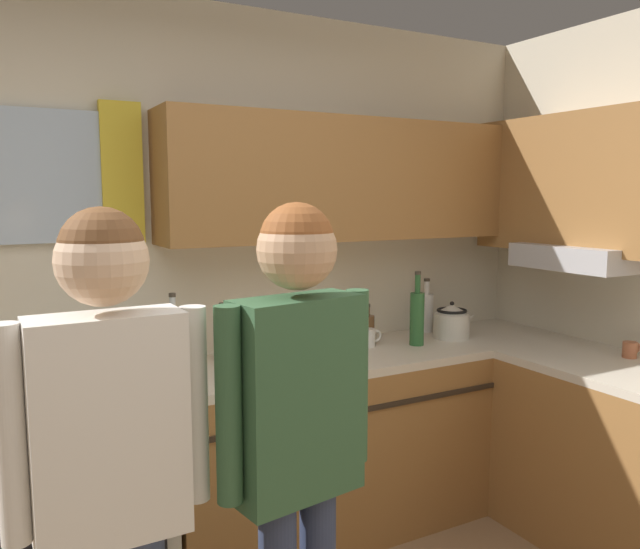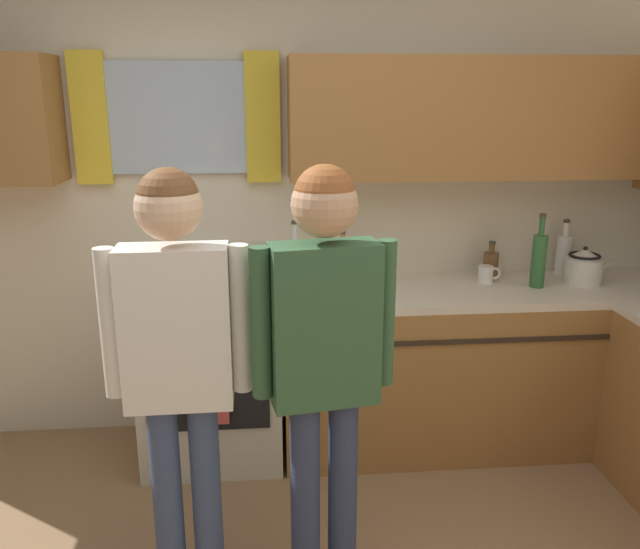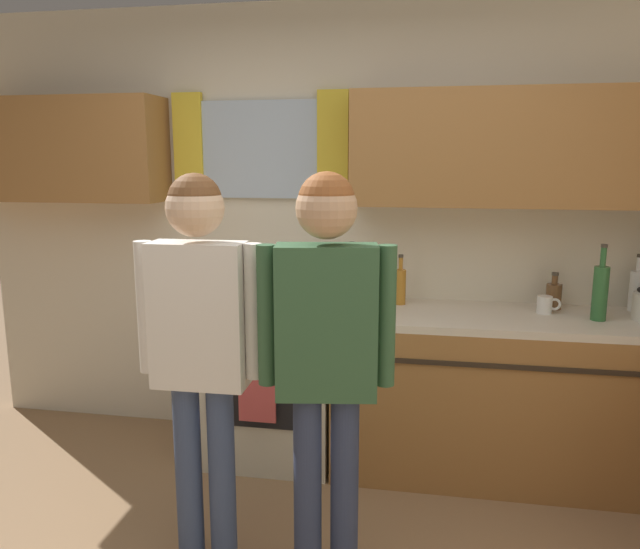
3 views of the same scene
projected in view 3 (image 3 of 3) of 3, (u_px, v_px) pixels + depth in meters
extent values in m
cube|color=beige|center=(339.00, 229.00, 3.64)|extent=(4.60, 0.10, 2.60)
cube|color=silver|center=(260.00, 150.00, 3.57)|extent=(0.70, 0.03, 0.57)
cube|color=yellow|center=(189.00, 150.00, 3.64)|extent=(0.18, 0.04, 0.67)
cube|color=yellow|center=(333.00, 149.00, 3.48)|extent=(0.18, 0.04, 0.67)
cube|color=#9E6B38|center=(61.00, 150.00, 3.64)|extent=(1.27, 0.32, 0.61)
cube|color=#9E6B38|center=(561.00, 148.00, 3.14)|extent=(2.19, 0.32, 0.61)
cube|color=#9E6B38|center=(543.00, 401.00, 3.25)|extent=(2.25, 0.62, 0.86)
cube|color=beige|center=(549.00, 321.00, 3.17)|extent=(2.25, 0.62, 0.04)
cube|color=#2D2319|center=(560.00, 370.00, 2.89)|extent=(2.13, 0.01, 0.02)
cube|color=beige|center=(274.00, 383.00, 3.51)|extent=(0.71, 0.62, 0.86)
cube|color=black|center=(259.00, 396.00, 3.20)|extent=(0.59, 0.01, 0.36)
cylinder|color=#ADADB2|center=(257.00, 358.00, 3.14)|extent=(0.59, 0.02, 0.02)
cube|color=#ADADB2|center=(273.00, 308.00, 3.43)|extent=(0.71, 0.62, 0.04)
cube|color=beige|center=(284.00, 279.00, 3.67)|extent=(0.71, 0.08, 0.20)
cylinder|color=black|center=(235.00, 309.00, 3.32)|extent=(0.17, 0.17, 0.01)
cylinder|color=black|center=(298.00, 311.00, 3.26)|extent=(0.17, 0.17, 0.01)
cylinder|color=black|center=(249.00, 298.00, 3.59)|extent=(0.17, 0.17, 0.01)
cylinder|color=black|center=(308.00, 300.00, 3.53)|extent=(0.17, 0.17, 0.01)
cube|color=#CC4C4C|center=(257.00, 391.00, 3.16)|extent=(0.20, 0.02, 0.34)
cylinder|color=#B27223|center=(400.00, 287.00, 3.43)|extent=(0.06, 0.06, 0.20)
cylinder|color=#B27223|center=(401.00, 264.00, 3.41)|extent=(0.02, 0.02, 0.07)
cylinder|color=#3F382D|center=(401.00, 256.00, 3.40)|extent=(0.03, 0.03, 0.02)
cylinder|color=white|center=(637.00, 291.00, 3.27)|extent=(0.08, 0.08, 0.22)
cylinder|color=white|center=(640.00, 264.00, 3.25)|extent=(0.03, 0.03, 0.08)
cylinder|color=#3F382D|center=(640.00, 256.00, 3.24)|extent=(0.03, 0.03, 0.02)
cylinder|color=brown|center=(554.00, 297.00, 3.32)|extent=(0.08, 0.08, 0.14)
cylinder|color=brown|center=(555.00, 280.00, 3.31)|extent=(0.03, 0.03, 0.05)
cylinder|color=#3F382D|center=(555.00, 274.00, 3.30)|extent=(0.04, 0.04, 0.02)
cylinder|color=silver|center=(352.00, 284.00, 3.37)|extent=(0.07, 0.07, 0.26)
cylinder|color=silver|center=(352.00, 253.00, 3.33)|extent=(0.03, 0.03, 0.09)
cylinder|color=#3F382D|center=(352.00, 243.00, 3.32)|extent=(0.03, 0.03, 0.02)
cylinder|color=#2D6633|center=(600.00, 294.00, 3.08)|extent=(0.08, 0.08, 0.28)
cylinder|color=#2D6633|center=(603.00, 257.00, 3.04)|extent=(0.03, 0.03, 0.10)
cylinder|color=#3F382D|center=(604.00, 246.00, 3.03)|extent=(0.03, 0.03, 0.02)
cylinder|color=white|center=(544.00, 305.00, 3.23)|extent=(0.08, 0.08, 0.09)
torus|color=white|center=(555.00, 304.00, 3.22)|extent=(0.07, 0.01, 0.07)
cylinder|color=#38476B|center=(222.00, 480.00, 2.50)|extent=(0.11, 0.11, 0.82)
cylinder|color=#38476B|center=(189.00, 477.00, 2.52)|extent=(0.11, 0.11, 0.82)
cube|color=white|center=(199.00, 315.00, 2.38)|extent=(0.38, 0.17, 0.58)
cylinder|color=white|center=(254.00, 312.00, 2.34)|extent=(0.07, 0.07, 0.53)
cylinder|color=white|center=(146.00, 307.00, 2.41)|extent=(0.07, 0.07, 0.53)
sphere|color=beige|center=(195.00, 208.00, 2.30)|extent=(0.23, 0.23, 0.23)
sphere|color=brown|center=(195.00, 200.00, 2.29)|extent=(0.21, 0.21, 0.21)
cylinder|color=#2D3856|center=(344.00, 494.00, 2.39)|extent=(0.11, 0.11, 0.82)
cylinder|color=#2D3856|center=(308.00, 493.00, 2.39)|extent=(0.11, 0.11, 0.82)
cube|color=#335938|center=(326.00, 322.00, 2.26)|extent=(0.40, 0.22, 0.58)
cylinder|color=#335938|center=(386.00, 316.00, 2.25)|extent=(0.07, 0.07, 0.54)
cylinder|color=#335938|center=(267.00, 316.00, 2.26)|extent=(0.07, 0.07, 0.54)
sphere|color=tan|center=(327.00, 208.00, 2.18)|extent=(0.23, 0.23, 0.23)
sphere|color=brown|center=(327.00, 200.00, 2.17)|extent=(0.21, 0.21, 0.21)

